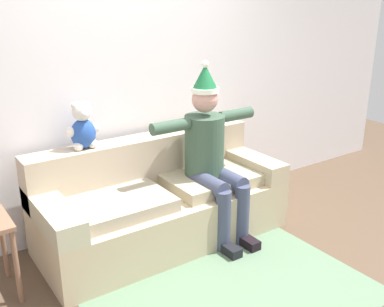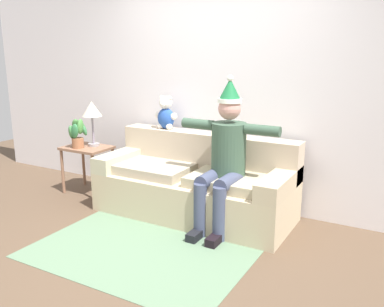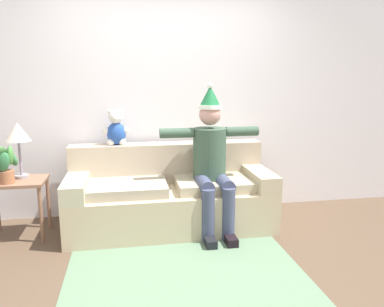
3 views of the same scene
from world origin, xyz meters
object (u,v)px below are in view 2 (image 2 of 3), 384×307
object	(u,v)px
person_seated	(225,154)
teddy_bear	(166,114)
side_table	(87,154)
candle_tall	(75,133)
potted_plant	(77,133)
couch	(196,184)
table_lamp	(92,111)

from	to	relation	value
person_seated	teddy_bear	xyz separation A→B (m)	(-0.94, 0.42, 0.26)
side_table	candle_tall	bearing A→B (deg)	-172.70
side_table	potted_plant	world-z (taller)	potted_plant
couch	candle_tall	size ratio (longest dim) A/B	8.72
potted_plant	couch	bearing A→B (deg)	4.75
couch	person_seated	size ratio (longest dim) A/B	1.39
couch	teddy_bear	xyz separation A→B (m)	(-0.54, 0.25, 0.68)
teddy_bear	table_lamp	size ratio (longest dim) A/B	0.70
couch	candle_tall	world-z (taller)	couch
couch	person_seated	distance (m)	0.61
teddy_bear	potted_plant	size ratio (longest dim) A/B	1.04
couch	potted_plant	size ratio (longest dim) A/B	5.67
side_table	table_lamp	xyz separation A→B (m)	(0.04, 0.08, 0.53)
teddy_bear	candle_tall	world-z (taller)	teddy_bear
candle_tall	potted_plant	bearing A→B (deg)	-32.92
teddy_bear	table_lamp	distance (m)	0.95
person_seated	teddy_bear	size ratio (longest dim) A/B	3.92
person_seated	teddy_bear	distance (m)	1.06
person_seated	side_table	distance (m)	1.93
side_table	person_seated	bearing A→B (deg)	-3.82
potted_plant	candle_tall	xyz separation A→B (m)	(-0.11, 0.07, -0.03)
table_lamp	side_table	bearing A→B (deg)	-114.17
table_lamp	potted_plant	bearing A→B (deg)	-116.46
side_table	potted_plant	bearing A→B (deg)	-118.53
person_seated	potted_plant	distance (m)	1.95
teddy_bear	candle_tall	size ratio (longest dim) A/B	1.60
person_seated	side_table	size ratio (longest dim) A/B	2.59
couch	side_table	world-z (taller)	couch
person_seated	table_lamp	xyz separation A→B (m)	(-1.87, 0.21, 0.25)
side_table	candle_tall	world-z (taller)	candle_tall
candle_tall	couch	bearing A→B (deg)	2.04
teddy_bear	couch	bearing A→B (deg)	-25.26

